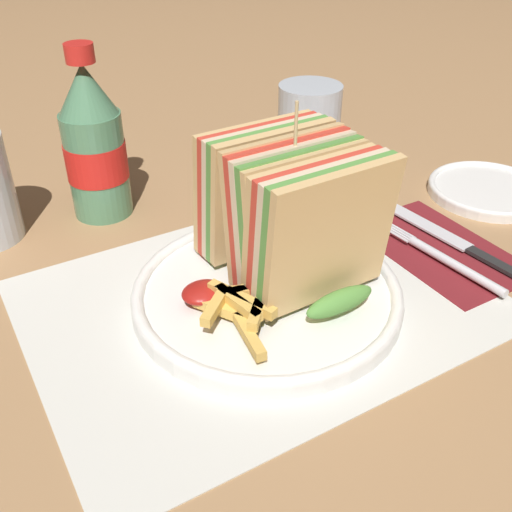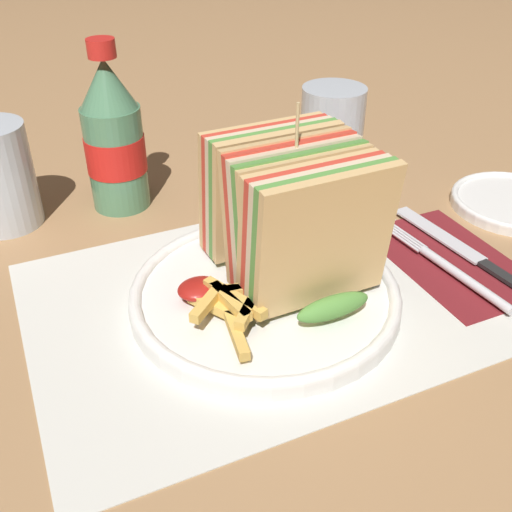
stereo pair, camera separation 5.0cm
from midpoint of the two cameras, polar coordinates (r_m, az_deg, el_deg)
The scene contains 11 objects.
ground_plane at distance 0.56m, azimuth 4.23°, elevation -4.65°, with size 4.00×4.00×0.00m, color #9E754C.
placemat at distance 0.56m, azimuth 2.70°, elevation -4.36°, with size 0.42×0.31×0.00m.
plate_main at distance 0.56m, azimuth 3.44°, elevation -3.68°, with size 0.25×0.25×0.02m.
club_sandwich at distance 0.54m, azimuth 6.24°, elevation 3.89°, with size 0.13×0.17×0.17m.
fries_pile at distance 0.51m, azimuth 1.12°, elevation -4.50°, with size 0.10×0.10×0.02m.
ketchup_blob at distance 0.53m, azimuth -2.74°, elevation -3.22°, with size 0.04×0.03×0.01m.
napkin at distance 0.66m, azimuth 20.15°, elevation -0.38°, with size 0.11×0.18×0.00m.
fork at distance 0.63m, azimuth 20.15°, elevation -1.15°, with size 0.03×0.19×0.01m.
knife at distance 0.67m, azimuth 21.64°, elevation 0.19°, with size 0.03×0.21×0.00m.
coke_bottle_near at distance 0.70m, azimuth -11.37°, elevation 10.81°, with size 0.07×0.07×0.19m.
glass_near at distance 0.78m, azimuth 9.03°, elevation 10.97°, with size 0.08×0.08×0.12m.
Camera 2 is at (-0.20, -0.39, 0.35)m, focal length 42.00 mm.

